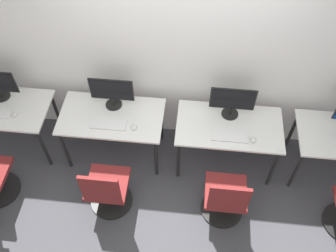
{
  "coord_description": "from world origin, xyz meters",
  "views": [
    {
      "loc": [
        0.25,
        -2.25,
        3.97
      ],
      "look_at": [
        0.0,
        0.13,
        0.86
      ],
      "focal_mm": 40.0,
      "sensor_mm": 36.0,
      "label": 1
    }
  ],
  "objects_px": {
    "office_chair_left": "(107,191)",
    "keyboard_right": "(230,136)",
    "keyboard_left": "(109,124)",
    "mouse_left": "(134,127)",
    "mouse_right": "(253,140)",
    "mouse_far_left": "(15,114)",
    "monitor_right": "(232,101)",
    "monitor_left": "(112,92)",
    "office_chair_right": "(225,199)"
  },
  "relations": [
    {
      "from": "keyboard_left",
      "to": "mouse_left",
      "type": "distance_m",
      "value": 0.29
    },
    {
      "from": "mouse_far_left",
      "to": "keyboard_left",
      "type": "xyz_separation_m",
      "value": [
        1.07,
        -0.02,
        -0.01
      ]
    },
    {
      "from": "keyboard_left",
      "to": "office_chair_left",
      "type": "xyz_separation_m",
      "value": [
        0.06,
        -0.62,
        -0.37
      ]
    },
    {
      "from": "mouse_far_left",
      "to": "mouse_right",
      "type": "bearing_deg",
      "value": -1.6
    },
    {
      "from": "mouse_far_left",
      "to": "monitor_left",
      "type": "xyz_separation_m",
      "value": [
        1.07,
        0.27,
        0.2
      ]
    },
    {
      "from": "mouse_left",
      "to": "office_chair_right",
      "type": "bearing_deg",
      "value": -28.58
    },
    {
      "from": "keyboard_left",
      "to": "monitor_right",
      "type": "distance_m",
      "value": 1.37
    },
    {
      "from": "keyboard_right",
      "to": "monitor_right",
      "type": "bearing_deg",
      "value": 90.0
    },
    {
      "from": "mouse_left",
      "to": "monitor_right",
      "type": "xyz_separation_m",
      "value": [
        1.04,
        0.31,
        0.2
      ]
    },
    {
      "from": "monitor_left",
      "to": "office_chair_right",
      "type": "bearing_deg",
      "value": -33.43
    },
    {
      "from": "office_chair_left",
      "to": "keyboard_right",
      "type": "bearing_deg",
      "value": 25.06
    },
    {
      "from": "mouse_left",
      "to": "keyboard_right",
      "type": "height_order",
      "value": "mouse_left"
    },
    {
      "from": "monitor_left",
      "to": "mouse_right",
      "type": "xyz_separation_m",
      "value": [
        1.57,
        -0.34,
        -0.2
      ]
    },
    {
      "from": "keyboard_right",
      "to": "mouse_far_left",
      "type": "bearing_deg",
      "value": 178.84
    },
    {
      "from": "office_chair_left",
      "to": "mouse_right",
      "type": "distance_m",
      "value": 1.66
    },
    {
      "from": "office_chair_left",
      "to": "mouse_far_left",
      "type": "bearing_deg",
      "value": 150.59
    },
    {
      "from": "keyboard_left",
      "to": "keyboard_right",
      "type": "bearing_deg",
      "value": -1.1
    },
    {
      "from": "office_chair_left",
      "to": "office_chair_right",
      "type": "relative_size",
      "value": 1.0
    },
    {
      "from": "monitor_left",
      "to": "mouse_right",
      "type": "height_order",
      "value": "monitor_left"
    },
    {
      "from": "monitor_left",
      "to": "mouse_left",
      "type": "distance_m",
      "value": 0.47
    },
    {
      "from": "mouse_right",
      "to": "office_chair_right",
      "type": "height_order",
      "value": "office_chair_right"
    },
    {
      "from": "keyboard_right",
      "to": "monitor_left",
      "type": "bearing_deg",
      "value": 166.6
    },
    {
      "from": "monitor_left",
      "to": "office_chair_left",
      "type": "xyz_separation_m",
      "value": [
        0.06,
        -0.91,
        -0.58
      ]
    },
    {
      "from": "monitor_right",
      "to": "mouse_right",
      "type": "distance_m",
      "value": 0.47
    },
    {
      "from": "mouse_far_left",
      "to": "office_chair_left",
      "type": "xyz_separation_m",
      "value": [
        1.13,
        -0.64,
        -0.38
      ]
    },
    {
      "from": "mouse_far_left",
      "to": "monitor_left",
      "type": "distance_m",
      "value": 1.13
    },
    {
      "from": "mouse_left",
      "to": "office_chair_right",
      "type": "height_order",
      "value": "office_chair_right"
    },
    {
      "from": "mouse_far_left",
      "to": "keyboard_left",
      "type": "distance_m",
      "value": 1.07
    },
    {
      "from": "office_chair_left",
      "to": "keyboard_right",
      "type": "height_order",
      "value": "office_chair_left"
    },
    {
      "from": "keyboard_right",
      "to": "office_chair_right",
      "type": "xyz_separation_m",
      "value": [
        0.0,
        -0.56,
        -0.37
      ]
    },
    {
      "from": "keyboard_left",
      "to": "office_chair_right",
      "type": "xyz_separation_m",
      "value": [
        1.33,
        -0.59,
        -0.37
      ]
    },
    {
      "from": "mouse_left",
      "to": "monitor_left",
      "type": "bearing_deg",
      "value": 132.78
    },
    {
      "from": "keyboard_right",
      "to": "mouse_right",
      "type": "relative_size",
      "value": 4.35
    },
    {
      "from": "monitor_left",
      "to": "keyboard_right",
      "type": "height_order",
      "value": "monitor_left"
    },
    {
      "from": "monitor_right",
      "to": "keyboard_right",
      "type": "distance_m",
      "value": 0.38
    },
    {
      "from": "office_chair_left",
      "to": "monitor_right",
      "type": "distance_m",
      "value": 1.66
    },
    {
      "from": "office_chair_right",
      "to": "monitor_right",
      "type": "bearing_deg",
      "value": 90.09
    },
    {
      "from": "office_chair_left",
      "to": "monitor_right",
      "type": "height_order",
      "value": "monitor_right"
    },
    {
      "from": "mouse_right",
      "to": "mouse_far_left",
      "type": "bearing_deg",
      "value": 178.4
    },
    {
      "from": "keyboard_left",
      "to": "office_chair_right",
      "type": "distance_m",
      "value": 1.5
    },
    {
      "from": "monitor_right",
      "to": "office_chair_left",
      "type": "bearing_deg",
      "value": -144.35
    },
    {
      "from": "mouse_far_left",
      "to": "mouse_right",
      "type": "relative_size",
      "value": 1.0
    },
    {
      "from": "keyboard_right",
      "to": "mouse_right",
      "type": "height_order",
      "value": "mouse_right"
    },
    {
      "from": "monitor_right",
      "to": "mouse_right",
      "type": "height_order",
      "value": "monitor_right"
    },
    {
      "from": "keyboard_left",
      "to": "office_chair_left",
      "type": "bearing_deg",
      "value": -84.39
    },
    {
      "from": "keyboard_left",
      "to": "keyboard_right",
      "type": "xyz_separation_m",
      "value": [
        1.33,
        -0.03,
        0.0
      ]
    },
    {
      "from": "mouse_far_left",
      "to": "keyboard_right",
      "type": "height_order",
      "value": "mouse_far_left"
    },
    {
      "from": "mouse_right",
      "to": "keyboard_right",
      "type": "bearing_deg",
      "value": 174.12
    },
    {
      "from": "mouse_far_left",
      "to": "keyboard_left",
      "type": "height_order",
      "value": "mouse_far_left"
    },
    {
      "from": "keyboard_left",
      "to": "mouse_left",
      "type": "bearing_deg",
      "value": -3.71
    }
  ]
}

